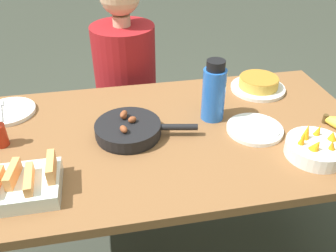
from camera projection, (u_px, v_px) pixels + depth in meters
name	position (u px, v px, depth m)	size (l,w,h in m)	color
dining_table	(168.00, 155.00, 1.41)	(1.55, 0.83, 0.76)	brown
melon_tray	(16.00, 186.00, 1.06)	(0.26, 0.19, 0.10)	silver
skillet	(129.00, 129.00, 1.32)	(0.38, 0.25, 0.08)	black
frittata_plate_center	(258.00, 84.00, 1.62)	(0.25, 0.25, 0.06)	white
empty_plate_near_front	(255.00, 129.00, 1.36)	(0.21, 0.21, 0.02)	white
empty_plate_far_left	(8.00, 112.00, 1.46)	(0.22, 0.22, 0.02)	white
fruit_bowl_mango	(316.00, 148.00, 1.22)	(0.21, 0.21, 0.11)	white
water_bottle	(214.00, 92.00, 1.37)	(0.09, 0.09, 0.25)	blue
person_figure	(128.00, 107.00, 2.00)	(0.36, 0.36, 1.21)	black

